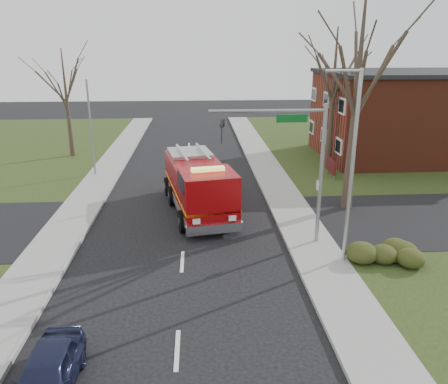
{
  "coord_description": "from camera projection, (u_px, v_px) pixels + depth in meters",
  "views": [
    {
      "loc": [
        0.76,
        -17.65,
        9.25
      ],
      "look_at": [
        2.12,
        3.76,
        2.0
      ],
      "focal_mm": 35.0,
      "sensor_mm": 36.0,
      "label": 1
    }
  ],
  "objects": [
    {
      "name": "sidewalk_left",
      "position": [
        41.0,
        264.0,
        19.2
      ],
      "size": [
        2.4,
        80.0,
        0.15
      ],
      "primitive_type": "cube",
      "color": "gray",
      "rests_on": "ground"
    },
    {
      "name": "utility_pole_far",
      "position": [
        91.0,
        129.0,
        31.31
      ],
      "size": [
        0.14,
        0.14,
        7.0
      ],
      "primitive_type": "cylinder",
      "color": "gray",
      "rests_on": "ground"
    },
    {
      "name": "parked_car_maroon",
      "position": [
        47.0,
        375.0,
        11.97
      ],
      "size": [
        1.56,
        3.79,
        1.29
      ],
      "primitive_type": "imported",
      "rotation": [
        0.0,
        0.0,
        0.01
      ],
      "color": "#1A1E3B",
      "rests_on": "ground"
    },
    {
      "name": "bare_tree_far",
      "position": [
        334.0,
        84.0,
        32.37
      ],
      "size": [
        5.25,
        5.25,
        10.5
      ],
      "color": "#382A21",
      "rests_on": "ground"
    },
    {
      "name": "ground",
      "position": [
        182.0,
        262.0,
        19.6
      ],
      "size": [
        120.0,
        120.0,
        0.0
      ],
      "primitive_type": "plane",
      "color": "black",
      "rests_on": "ground"
    },
    {
      "name": "bare_tree_near",
      "position": [
        358.0,
        81.0,
        23.47
      ],
      "size": [
        6.0,
        6.0,
        12.0
      ],
      "color": "#382A21",
      "rests_on": "ground"
    },
    {
      "name": "hedge_corner",
      "position": [
        388.0,
        254.0,
        19.01
      ],
      "size": [
        2.8,
        2.0,
        0.9
      ],
      "primitive_type": "ellipsoid",
      "color": "#2C3714",
      "rests_on": "lawn_right"
    },
    {
      "name": "sidewalk_right",
      "position": [
        318.0,
        256.0,
        19.95
      ],
      "size": [
        2.4,
        80.0,
        0.15
      ],
      "primitive_type": "cube",
      "color": "gray",
      "rests_on": "ground"
    },
    {
      "name": "bare_tree_left",
      "position": [
        66.0,
        92.0,
        36.13
      ],
      "size": [
        4.5,
        4.5,
        9.0
      ],
      "color": "#382A21",
      "rests_on": "ground"
    },
    {
      "name": "traffic_signal_mast",
      "position": [
        295.0,
        150.0,
        19.82
      ],
      "size": [
        5.29,
        0.18,
        6.8
      ],
      "color": "gray",
      "rests_on": "ground"
    },
    {
      "name": "fire_engine",
      "position": [
        199.0,
        186.0,
        25.1
      ],
      "size": [
        4.43,
        8.71,
        3.36
      ],
      "rotation": [
        0.0,
        0.0,
        0.18
      ],
      "color": "#8F0609",
      "rests_on": "ground"
    },
    {
      "name": "brick_building",
      "position": [
        414.0,
        115.0,
        36.59
      ],
      "size": [
        15.4,
        10.4,
        7.25
      ],
      "color": "maroon",
      "rests_on": "ground"
    },
    {
      "name": "health_center_sign",
      "position": [
        331.0,
        166.0,
        31.77
      ],
      "size": [
        0.12,
        2.0,
        1.4
      ],
      "color": "#4D1114",
      "rests_on": "ground"
    },
    {
      "name": "streetlight_pole",
      "position": [
        351.0,
        164.0,
        18.1
      ],
      "size": [
        1.48,
        0.16,
        8.4
      ],
      "color": "#B7BABF",
      "rests_on": "ground"
    }
  ]
}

